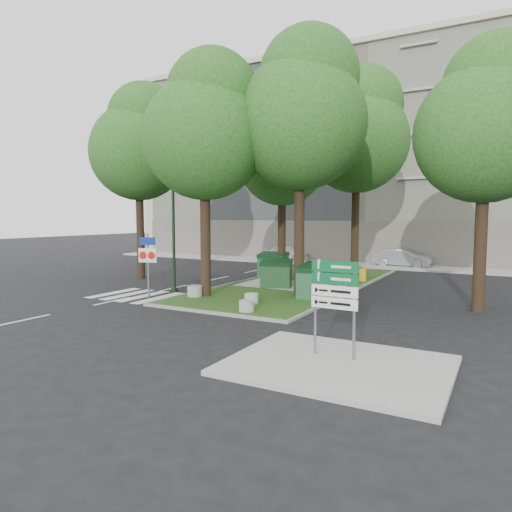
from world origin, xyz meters
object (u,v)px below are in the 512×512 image
Objects in this scene: tree_median_far at (359,131)px; litter_bin at (363,275)px; bollard_left at (195,291)px; tree_median_mid at (284,152)px; directional_sign at (335,293)px; traffic_sign_pole at (148,256)px; car_white at (287,253)px; tree_street_left at (140,143)px; dumpster_b at (276,274)px; bollard_mid at (251,298)px; street_lamp at (173,219)px; dumpster_c at (318,274)px; dumpster_a at (273,266)px; tree_median_near_right at (303,110)px; dumpster_d at (317,282)px; tree_street_right at (489,120)px; tree_median_near_left at (207,126)px; car_silver at (402,258)px; bollard_right at (247,306)px.

litter_bin is at bearing -64.08° from tree_median_far.
litter_bin is at bearing 58.29° from bollard_left.
directional_sign is (7.16, -12.14, -5.29)m from tree_median_mid.
traffic_sign_pole is 0.77× the size of car_white.
tree_street_left is at bearing -160.44° from litter_bin.
bollard_mid is at bearing -93.43° from dumpster_b.
dumpster_b is 11.04m from directional_sign.
car_white is (-11.81, 22.47, -1.07)m from directional_sign.
dumpster_b is 0.31× the size of street_lamp.
tree_street_left is 12.38m from dumpster_c.
dumpster_b is at bearing 34.69° from traffic_sign_pole.
tree_median_mid reaches higher than litter_bin.
dumpster_a is at bearing 110.21° from bollard_mid.
directional_sign is at bearing -150.20° from car_white.
tree_median_near_right is 18.24m from car_white.
dumpster_d is 17.53m from car_white.
tree_median_near_right is 0.96× the size of tree_median_far.
bollard_mid is at bearing -102.87° from dumpster_c.
tree_street_right is at bearing 21.59° from bollard_mid.
directional_sign is at bearing -36.38° from tree_median_near_left.
street_lamp is 17.70m from car_silver.
dumpster_a reaches higher than dumpster_d.
directional_sign is (5.14, -4.98, 1.37)m from bollard_mid.
tree_median_mid is 14.97× the size of litter_bin.
bollard_mid is at bearing -158.41° from tree_street_right.
dumpster_b is at bearing 37.09° from street_lamp.
dumpster_b is 0.60× the size of traffic_sign_pole.
dumpster_d is at bearing -51.07° from dumpster_b.
dumpster_c is (-7.35, 2.34, -6.29)m from tree_street_right.
tree_median_near_right is at bearing -89.31° from dumpster_c.
dumpster_d is at bearing -84.90° from tree_median_far.
bollard_mid is (9.52, -4.16, -7.34)m from tree_street_left.
tree_median_near_right is at bearing -56.31° from tree_median_mid.
tree_median_far is 8.14m from litter_bin.
tree_street_left reaches higher than litter_bin.
bollard_mid is at bearing -110.28° from tree_median_near_right.
bollard_right is at bearing -96.64° from dumpster_c.
car_white is at bearing 77.92° from tree_street_left.
dumpster_c is 3.15m from litter_bin.
dumpster_d is at bearing 8.15° from street_lamp.
dumpster_d is (2.86, -1.97, 0.04)m from dumpster_b.
traffic_sign_pole is 11.04m from directional_sign.
tree_street_right reaches higher than dumpster_a.
tree_median_far is 21.45× the size of bollard_right.
tree_median_mid is 2.57× the size of car_silver.
bollard_left is 0.95× the size of litter_bin.
tree_street_left is 16.47× the size of litter_bin.
tree_median_mid is 15.06m from directional_sign.
tree_median_far is (3.70, 9.50, 1.00)m from tree_median_near_left.
car_silver is at bearing 65.52° from street_lamp.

